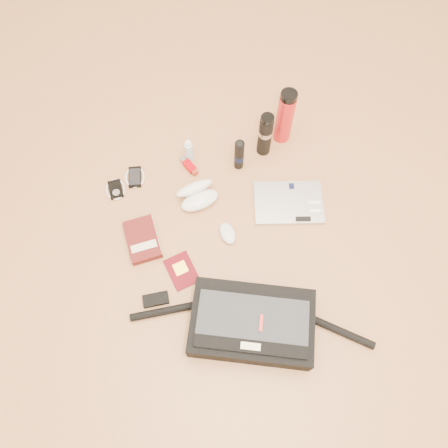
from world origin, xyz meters
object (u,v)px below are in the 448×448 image
at_px(laptop, 289,203).
at_px(book, 143,240).
at_px(messenger_bag, 251,323).
at_px(thermos_red, 285,117).
at_px(thermos_black, 265,135).

distance_m(laptop, book, 0.61).
relative_size(messenger_bag, thermos_red, 2.95).
bearing_deg(laptop, thermos_red, 91.14).
xyz_separation_m(book, thermos_black, (0.60, 0.27, 0.10)).
bearing_deg(thermos_black, thermos_red, 24.07).
bearing_deg(laptop, thermos_black, 108.78).
xyz_separation_m(laptop, thermos_red, (0.09, 0.33, 0.13)).
xyz_separation_m(messenger_bag, laptop, (0.31, 0.43, -0.05)).
bearing_deg(thermos_red, laptop, -104.93).
height_order(book, thermos_black, thermos_black).
distance_m(laptop, thermos_black, 0.30).
distance_m(book, thermos_black, 0.66).
xyz_separation_m(thermos_black, thermos_red, (0.10, 0.05, 0.02)).
relative_size(book, thermos_black, 0.81).
xyz_separation_m(messenger_bag, thermos_black, (0.30, 0.72, 0.06)).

